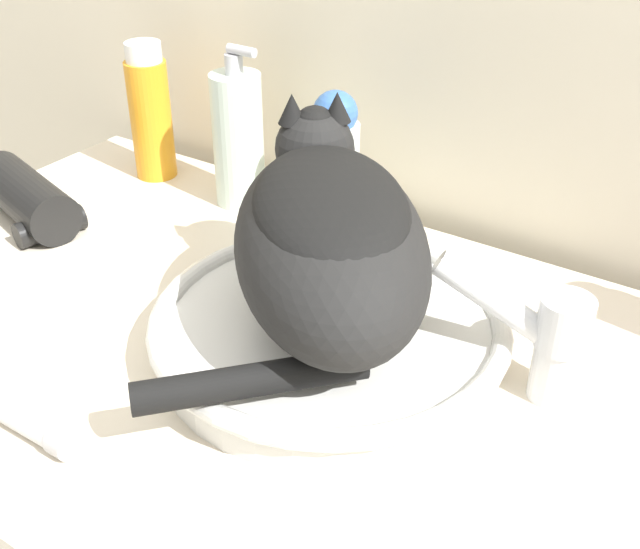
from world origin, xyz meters
TOP-DOWN VIEW (x-y plane):
  - sink_basin at (-0.06, 0.32)m, footprint 0.35×0.35m
  - cat at (-0.07, 0.33)m, footprint 0.34×0.39m
  - faucet at (0.12, 0.38)m, footprint 0.14×0.07m
  - shampoo_bottle_tall at (-0.49, 0.54)m, footprint 0.06×0.06m
  - lotion_bottle_white at (-0.20, 0.54)m, footprint 0.06×0.06m
  - soap_pump_bottle at (-0.34, 0.54)m, footprint 0.06×0.06m
  - cream_tube at (-0.25, 0.09)m, footprint 0.17×0.03m
  - hair_dryer at (-0.53, 0.35)m, footprint 0.20×0.12m

SIDE VIEW (x-z plane):
  - cream_tube at x=-0.25m, z-range 0.86..0.89m
  - sink_basin at x=-0.06m, z-range 0.86..0.91m
  - hair_dryer at x=-0.53m, z-range 0.86..0.93m
  - faucet at x=0.12m, z-range 0.86..0.99m
  - soap_pump_bottle at x=-0.34m, z-range 0.85..1.05m
  - lotion_bottle_white at x=-0.20m, z-range 0.86..1.04m
  - shampoo_bottle_tall at x=-0.49m, z-range 0.86..1.05m
  - cat at x=-0.07m, z-range 0.91..1.08m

